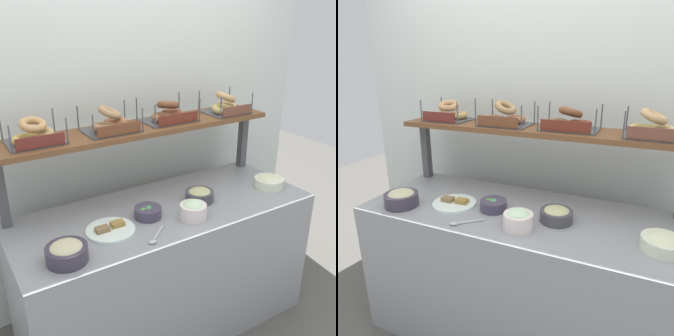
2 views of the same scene
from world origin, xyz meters
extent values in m
plane|color=#595651|center=(0.00, 0.00, 0.00)|extent=(8.00, 8.00, 0.00)
cube|color=silver|center=(0.00, 0.55, 1.20)|extent=(2.97, 0.06, 2.40)
cube|color=gray|center=(0.00, 0.00, 0.42)|extent=(1.77, 0.70, 0.85)
cube|color=#4C4C51|center=(-0.82, 0.27, 1.05)|extent=(0.05, 0.05, 0.40)
cube|color=#4C4C51|center=(0.82, 0.27, 1.05)|extent=(0.05, 0.05, 0.40)
cube|color=brown|center=(0.00, 0.27, 1.26)|extent=(1.73, 0.32, 0.03)
cylinder|color=silver|center=(0.73, -0.11, 0.88)|extent=(0.19, 0.19, 0.06)
ellipsoid|color=beige|center=(0.73, -0.11, 0.90)|extent=(0.15, 0.15, 0.04)
cylinder|color=#433B51|center=(-0.13, -0.04, 0.88)|extent=(0.15, 0.15, 0.06)
sphere|color=#54A33E|center=(-0.16, -0.04, 0.90)|extent=(0.03, 0.03, 0.03)
sphere|color=#44975D|center=(-0.13, -0.04, 0.90)|extent=(0.04, 0.04, 0.04)
sphere|color=#559153|center=(-0.14, -0.05, 0.90)|extent=(0.04, 0.04, 0.04)
sphere|color=#519646|center=(-0.17, -0.04, 0.90)|extent=(0.03, 0.03, 0.03)
cylinder|color=#3A3543|center=(-0.65, -0.20, 0.89)|extent=(0.19, 0.19, 0.08)
ellipsoid|color=beige|center=(-0.65, -0.20, 0.92)|extent=(0.15, 0.15, 0.05)
cylinder|color=#44444B|center=(0.23, -0.03, 0.88)|extent=(0.17, 0.17, 0.06)
ellipsoid|color=#BFBF85|center=(0.23, -0.03, 0.91)|extent=(0.13, 0.13, 0.04)
cylinder|color=white|center=(0.07, -0.18, 0.89)|extent=(0.15, 0.15, 0.08)
ellipsoid|color=#CAECBE|center=(0.07, -0.18, 0.93)|extent=(0.12, 0.12, 0.06)
cylinder|color=white|center=(-0.37, -0.07, 0.86)|extent=(0.26, 0.26, 0.01)
cube|color=olive|center=(-0.42, -0.07, 0.88)|extent=(0.07, 0.05, 0.02)
cube|color=olive|center=(-0.33, -0.06, 0.88)|extent=(0.07, 0.05, 0.02)
cube|color=#B7B7BC|center=(-0.18, -0.23, 0.86)|extent=(0.11, 0.10, 0.01)
ellipsoid|color=#B7B7BC|center=(-0.24, -0.28, 0.86)|extent=(0.04, 0.03, 0.01)
cube|color=#4C4C51|center=(-0.62, 0.28, 1.28)|extent=(0.29, 0.24, 0.01)
cylinder|color=#4C4C51|center=(-0.76, 0.17, 1.35)|extent=(0.01, 0.01, 0.14)
cylinder|color=#4C4C51|center=(-0.48, 0.17, 1.35)|extent=(0.01, 0.01, 0.14)
cylinder|color=#4C4C51|center=(-0.76, 0.40, 1.35)|extent=(0.01, 0.01, 0.14)
cylinder|color=#4C4C51|center=(-0.48, 0.40, 1.35)|extent=(0.01, 0.01, 0.14)
cube|color=maroon|center=(-0.62, 0.16, 1.32)|extent=(0.24, 0.01, 0.06)
torus|color=tan|center=(-0.67, 0.25, 1.31)|extent=(0.18, 0.18, 0.05)
torus|color=tan|center=(-0.57, 0.32, 1.31)|extent=(0.19, 0.19, 0.05)
torus|color=tan|center=(-0.62, 0.28, 1.38)|extent=(0.18, 0.18, 0.08)
cube|color=#4C4C51|center=(-0.20, 0.27, 1.28)|extent=(0.30, 0.24, 0.01)
cylinder|color=#4C4C51|center=(-0.34, 0.15, 1.35)|extent=(0.01, 0.01, 0.14)
cylinder|color=#4C4C51|center=(-0.05, 0.15, 1.35)|extent=(0.01, 0.01, 0.14)
cylinder|color=#4C4C51|center=(-0.34, 0.38, 1.35)|extent=(0.01, 0.01, 0.14)
cylinder|color=#4C4C51|center=(-0.05, 0.38, 1.35)|extent=(0.01, 0.01, 0.14)
cube|color=brown|center=(-0.20, 0.15, 1.32)|extent=(0.26, 0.01, 0.06)
torus|color=#966D4D|center=(-0.25, 0.24, 1.32)|extent=(0.18, 0.18, 0.06)
torus|color=#AC6C43|center=(-0.15, 0.31, 1.31)|extent=(0.16, 0.16, 0.05)
torus|color=tan|center=(-0.20, 0.27, 1.39)|extent=(0.18, 0.18, 0.10)
cube|color=#4C4C51|center=(0.20, 0.29, 1.28)|extent=(0.32, 0.24, 0.01)
cylinder|color=#4C4C51|center=(0.04, 0.17, 1.35)|extent=(0.01, 0.01, 0.14)
cylinder|color=#4C4C51|center=(0.36, 0.17, 1.35)|extent=(0.01, 0.01, 0.14)
cylinder|color=#4C4C51|center=(0.04, 0.40, 1.35)|extent=(0.01, 0.01, 0.14)
cylinder|color=#4C4C51|center=(0.36, 0.40, 1.35)|extent=(0.01, 0.01, 0.14)
cube|color=maroon|center=(0.20, 0.17, 1.32)|extent=(0.28, 0.01, 0.06)
torus|color=#8E6240|center=(0.14, 0.26, 1.31)|extent=(0.20, 0.20, 0.05)
torus|color=brown|center=(0.25, 0.32, 1.31)|extent=(0.19, 0.19, 0.05)
torus|color=brown|center=(0.20, 0.29, 1.38)|extent=(0.20, 0.20, 0.08)
cube|color=#4C4C51|center=(0.63, 0.25, 1.28)|extent=(0.27, 0.24, 0.01)
cylinder|color=#4C4C51|center=(0.50, 0.14, 1.35)|extent=(0.01, 0.01, 0.14)
cylinder|color=#4C4C51|center=(0.76, 0.14, 1.35)|extent=(0.01, 0.01, 0.14)
cylinder|color=#4C4C51|center=(0.50, 0.37, 1.35)|extent=(0.01, 0.01, 0.14)
cylinder|color=#4C4C51|center=(0.76, 0.37, 1.35)|extent=(0.01, 0.01, 0.14)
cube|color=brown|center=(0.63, 0.13, 1.32)|extent=(0.23, 0.01, 0.06)
torus|color=tan|center=(0.58, 0.22, 1.32)|extent=(0.17, 0.17, 0.06)
torus|color=#D7BB7D|center=(0.67, 0.29, 1.31)|extent=(0.19, 0.20, 0.05)
torus|color=tan|center=(0.63, 0.25, 1.39)|extent=(0.16, 0.15, 0.09)
camera|label=1|loc=(-1.06, -1.74, 1.93)|focal=42.18mm
camera|label=2|loc=(0.58, -1.48, 1.63)|focal=33.17mm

